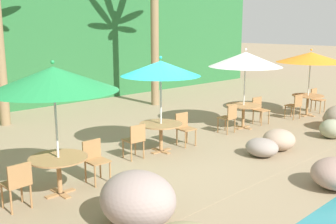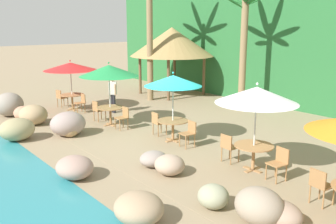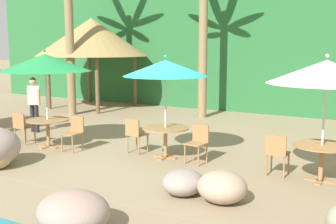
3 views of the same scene
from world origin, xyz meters
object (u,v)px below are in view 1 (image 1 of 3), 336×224
chair_green_seaward (95,158)px  umbrella_white (245,59)px  chair_white_seaward (259,108)px  dining_table_teal (161,128)px  umbrella_orange (311,57)px  chair_orange_inland (295,105)px  dining_table_green (59,164)px  dining_table_white (243,109)px  chair_teal_inland (135,139)px  chair_white_inland (229,117)px  chair_orange_seaward (316,98)px  dining_table_orange (308,99)px  chair_green_inland (18,182)px  chair_teal_seaward (184,126)px  umbrella_teal (161,68)px  umbrella_green (53,79)px

chair_green_seaward → umbrella_white: bearing=5.1°
chair_green_seaward → chair_white_seaward: same height
dining_table_teal → umbrella_orange: umbrella_orange is taller
chair_green_seaward → umbrella_orange: umbrella_orange is taller
chair_green_seaward → chair_orange_inland: size_ratio=1.00×
dining_table_green → dining_table_white: (6.74, 0.60, 0.00)m
chair_teal_inland → chair_white_seaward: same height
chair_white_inland → chair_orange_seaward: bearing=-4.1°
dining_table_teal → chair_teal_inland: bearing=-178.9°
dining_table_green → dining_table_orange: (9.88, 0.06, 0.00)m
umbrella_white → dining_table_orange: bearing=-9.7°
chair_green_seaward → umbrella_white: size_ratio=0.35×
dining_table_teal → dining_table_orange: same height
chair_orange_seaward → chair_white_seaward: bearing=172.3°
chair_green_inland → chair_teal_seaward: same height
chair_green_seaward → dining_table_teal: size_ratio=0.79×
chair_green_seaward → chair_orange_seaward: same height
chair_teal_inland → chair_orange_seaward: bearing=-3.0°
chair_white_seaward → chair_teal_seaward: bearing=179.5°
umbrella_teal → chair_white_inland: 3.13m
dining_table_teal → dining_table_white: 3.53m
chair_green_seaward → umbrella_white: (5.88, 0.53, 1.64)m
dining_table_teal → chair_teal_seaward: 0.86m
umbrella_green → dining_table_teal: (3.21, 0.61, -1.60)m
dining_table_teal → dining_table_orange: (6.67, -0.55, 0.00)m
dining_table_teal → umbrella_orange: size_ratio=0.46×
dining_table_teal → chair_green_seaward: bearing=-167.1°
chair_green_inland → chair_orange_inland: (9.87, 0.19, 0.00)m
dining_table_green → chair_orange_seaward: chair_orange_seaward is taller
chair_white_seaward → chair_orange_inland: 1.52m
chair_white_inland → chair_green_seaward: bearing=-175.0°
chair_white_inland → umbrella_orange: umbrella_orange is taller
dining_table_green → umbrella_teal: (3.21, 0.61, 1.51)m
chair_white_seaward → dining_table_orange: (2.29, -0.52, 0.10)m
chair_white_inland → dining_table_teal: bearing=177.8°
chair_green_inland → chair_teal_inland: (3.20, 0.71, 0.00)m
dining_table_orange → chair_white_seaward: bearing=167.3°
umbrella_green → umbrella_orange: size_ratio=1.07×
dining_table_orange → chair_orange_seaward: chair_orange_seaward is taller
dining_table_green → chair_green_seaward: size_ratio=1.26×
chair_white_inland → umbrella_green: bearing=-175.1°
chair_green_inland → dining_table_white: size_ratio=0.79×
dining_table_green → chair_green_seaward: (0.85, 0.07, -0.10)m
chair_orange_inland → umbrella_green: bearing=-179.5°
chair_teal_seaward → chair_green_seaward: bearing=-170.4°
chair_white_seaward → chair_white_inland: (-1.70, -0.07, 0.00)m
umbrella_green → chair_orange_seaward: (10.73, 0.16, -1.70)m
dining_table_green → chair_teal_inland: size_ratio=1.26×
chair_teal_seaward → dining_table_orange: chair_teal_seaward is taller
chair_teal_inland → umbrella_white: umbrella_white is taller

